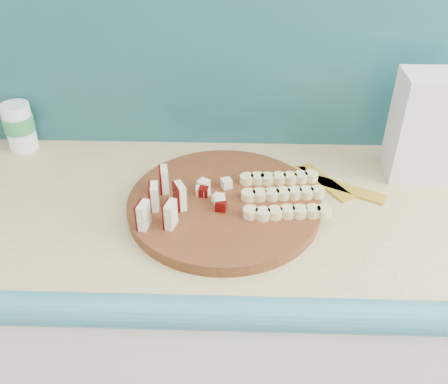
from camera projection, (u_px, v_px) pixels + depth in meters
name	position (u px, v px, depth m)	size (l,w,h in m)	color
kitchen_counter	(278.00, 341.00, 1.35)	(2.20, 0.63, 0.91)	white
backsplash	(290.00, 49.00, 1.17)	(2.20, 0.02, 0.50)	teal
cutting_board	(224.00, 204.00, 1.07)	(0.41, 0.41, 0.03)	#43250E
apple_wedges	(162.00, 200.00, 1.02)	(0.09, 0.16, 0.06)	beige
apple_chunks	(212.00, 196.00, 1.06)	(0.07, 0.07, 0.02)	beige
banana_slices	(283.00, 194.00, 1.07)	(0.19, 0.17, 0.02)	#DACE85
flour_bag	(426.00, 127.00, 1.12)	(0.15, 0.10, 0.25)	silver
canister	(19.00, 126.00, 1.26)	(0.08, 0.08, 0.12)	white
banana_peel	(324.00, 186.00, 1.15)	(0.22, 0.18, 0.01)	gold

